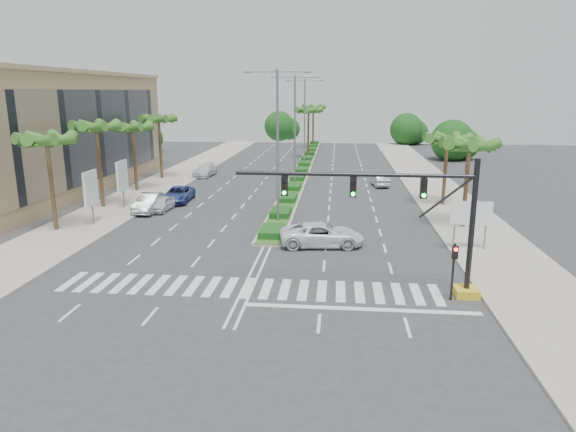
% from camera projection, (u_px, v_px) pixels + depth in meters
% --- Properties ---
extents(ground, '(160.00, 160.00, 0.00)m').
position_uv_depth(ground, '(248.00, 288.00, 27.79)').
color(ground, '#333335').
rests_on(ground, ground).
extents(footpath_right, '(6.00, 120.00, 0.15)m').
position_uv_depth(footpath_right, '(455.00, 210.00, 45.67)').
color(footpath_right, gray).
rests_on(footpath_right, ground).
extents(footpath_left, '(6.00, 120.00, 0.15)m').
position_uv_depth(footpath_left, '(126.00, 203.00, 48.54)').
color(footpath_left, gray).
rests_on(footpath_left, ground).
extents(median, '(2.20, 75.00, 0.20)m').
position_uv_depth(median, '(304.00, 167.00, 71.27)').
color(median, gray).
rests_on(median, ground).
extents(median_grass, '(1.80, 75.00, 0.04)m').
position_uv_depth(median_grass, '(304.00, 166.00, 71.24)').
color(median_grass, '#2C531C').
rests_on(median_grass, median).
extents(building, '(12.00, 36.00, 12.00)m').
position_uv_depth(building, '(46.00, 134.00, 53.95)').
color(building, tan).
rests_on(building, ground).
extents(signal_gantry, '(12.60, 1.20, 7.20)m').
position_uv_depth(signal_gantry, '(426.00, 231.00, 26.09)').
color(signal_gantry, gold).
rests_on(signal_gantry, ground).
extents(pedestrian_signal, '(0.28, 0.36, 3.00)m').
position_uv_depth(pedestrian_signal, '(454.00, 262.00, 25.65)').
color(pedestrian_signal, black).
rests_on(pedestrian_signal, ground).
extents(direction_sign, '(2.70, 0.11, 3.40)m').
position_uv_depth(direction_sign, '(471.00, 215.00, 33.66)').
color(direction_sign, slate).
rests_on(direction_sign, ground).
extents(billboard_near, '(0.18, 2.10, 4.35)m').
position_uv_depth(billboard_near, '(91.00, 189.00, 40.05)').
color(billboard_near, slate).
rests_on(billboard_near, ground).
extents(billboard_far, '(0.18, 2.10, 4.35)m').
position_uv_depth(billboard_far, '(122.00, 176.00, 45.85)').
color(billboard_far, slate).
rests_on(billboard_far, ground).
extents(palm_left_near, '(4.57, 4.68, 7.55)m').
position_uv_depth(palm_left_near, '(47.00, 143.00, 37.42)').
color(palm_left_near, brown).
rests_on(palm_left_near, ground).
extents(palm_left_mid, '(4.57, 4.68, 7.95)m').
position_uv_depth(palm_left_mid, '(97.00, 130.00, 45.06)').
color(palm_left_mid, brown).
rests_on(palm_left_mid, ground).
extents(palm_left_far, '(4.57, 4.68, 7.35)m').
position_uv_depth(palm_left_far, '(133.00, 130.00, 52.94)').
color(palm_left_far, brown).
rests_on(palm_left_far, ground).
extents(palm_left_end, '(4.57, 4.68, 7.75)m').
position_uv_depth(palm_left_end, '(159.00, 121.00, 60.58)').
color(palm_left_end, brown).
rests_on(palm_left_end, ground).
extents(palm_right_near, '(4.57, 4.68, 7.05)m').
position_uv_depth(palm_right_near, '(469.00, 148.00, 38.48)').
color(palm_right_near, brown).
rests_on(palm_right_near, ground).
extents(palm_right_far, '(4.57, 4.68, 6.75)m').
position_uv_depth(palm_right_far, '(447.00, 142.00, 46.28)').
color(palm_right_far, brown).
rests_on(palm_right_far, ground).
extents(palm_median_a, '(4.57, 4.68, 8.05)m').
position_uv_depth(palm_median_a, '(308.00, 112.00, 79.26)').
color(palm_median_a, brown).
rests_on(palm_median_a, ground).
extents(palm_median_b, '(4.57, 4.68, 8.05)m').
position_uv_depth(palm_median_b, '(313.00, 109.00, 93.76)').
color(palm_median_b, brown).
rests_on(palm_median_b, ground).
extents(streetlight_near, '(5.10, 0.25, 12.00)m').
position_uv_depth(streetlight_near, '(278.00, 138.00, 39.70)').
color(streetlight_near, slate).
rests_on(streetlight_near, ground).
extents(streetlight_mid, '(5.10, 0.25, 12.00)m').
position_uv_depth(streetlight_mid, '(295.00, 125.00, 55.17)').
color(streetlight_mid, slate).
rests_on(streetlight_mid, ground).
extents(streetlight_far, '(5.10, 0.25, 12.00)m').
position_uv_depth(streetlight_far, '(305.00, 118.00, 70.64)').
color(streetlight_far, slate).
rests_on(streetlight_far, ground).
extents(car_parked_a, '(1.70, 3.81, 1.27)m').
position_uv_depth(car_parked_a, '(162.00, 204.00, 45.48)').
color(car_parked_a, silver).
rests_on(car_parked_a, ground).
extents(car_parked_b, '(1.81, 4.86, 1.59)m').
position_uv_depth(car_parked_b, '(149.00, 203.00, 45.17)').
color(car_parked_b, '#AAABAF').
rests_on(car_parked_b, ground).
extents(car_parked_c, '(2.68, 5.35, 1.45)m').
position_uv_depth(car_parked_c, '(178.00, 194.00, 49.16)').
color(car_parked_c, navy).
rests_on(car_parked_c, ground).
extents(car_parked_d, '(2.50, 5.13, 1.44)m').
position_uv_depth(car_parked_d, '(205.00, 170.00, 64.00)').
color(car_parked_d, silver).
rests_on(car_parked_d, ground).
extents(car_crossing, '(6.01, 3.27, 1.60)m').
position_uv_depth(car_crossing, '(322.00, 235.00, 35.17)').
color(car_crossing, white).
rests_on(car_crossing, ground).
extents(car_right, '(2.00, 4.34, 1.38)m').
position_uv_depth(car_right, '(380.00, 180.00, 57.34)').
color(car_right, '#AAA9AD').
rests_on(car_right, ground).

